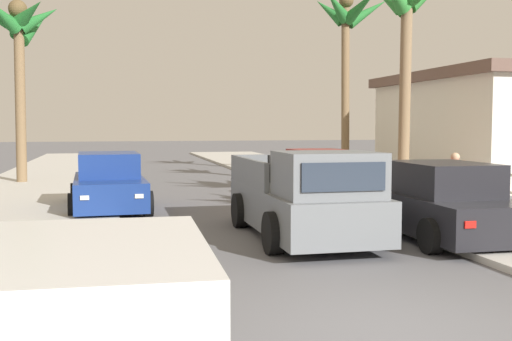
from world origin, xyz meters
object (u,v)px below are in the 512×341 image
at_px(car_right_near, 322,177).
at_px(palm_tree_left_back, 19,35).
at_px(palm_tree_right_mid, 407,18).
at_px(pedestrian, 455,180).
at_px(palm_tree_right_back, 348,27).
at_px(pickup_truck, 303,198).
at_px(car_left_near, 441,203).
at_px(car_right_mid, 109,184).

bearing_deg(car_right_near, palm_tree_left_back, 141.15).
relative_size(palm_tree_right_mid, pedestrian, 4.61).
bearing_deg(palm_tree_right_back, pedestrian, -98.90).
bearing_deg(pickup_truck, pedestrian, 23.30).
bearing_deg(palm_tree_left_back, palm_tree_right_back, 3.04).
relative_size(palm_tree_left_back, pedestrian, 4.38).
relative_size(car_right_near, pedestrian, 2.72).
distance_m(car_left_near, pedestrian, 3.27).
height_order(pickup_truck, palm_tree_left_back, palm_tree_left_back).
relative_size(car_right_near, car_right_mid, 1.00).
distance_m(pickup_truck, car_right_near, 6.02).
distance_m(pickup_truck, palm_tree_left_back, 15.70).
bearing_deg(car_right_near, pickup_truck, -112.82).
xyz_separation_m(car_right_mid, palm_tree_right_mid, (9.76, 2.42, 5.12)).
relative_size(car_left_near, palm_tree_right_back, 0.53).
distance_m(car_right_near, palm_tree_left_back, 13.07).
bearing_deg(car_right_mid, palm_tree_right_mid, 13.95).
height_order(palm_tree_left_back, pedestrian, palm_tree_left_back).
bearing_deg(car_right_mid, car_right_near, 5.40).
bearing_deg(palm_tree_left_back, palm_tree_right_mid, -23.82).
relative_size(pickup_truck, palm_tree_left_back, 0.75).
bearing_deg(car_right_near, pedestrian, -58.33).
bearing_deg(pickup_truck, car_left_near, -14.77).
xyz_separation_m(pickup_truck, car_right_mid, (-3.82, 4.96, -0.10)).
distance_m(pickup_truck, car_right_mid, 6.27).
xyz_separation_m(car_right_near, palm_tree_right_back, (4.08, 8.31, 5.83)).
xyz_separation_m(pickup_truck, palm_tree_right_back, (6.41, 13.86, 5.73)).
height_order(car_right_near, palm_tree_right_back, palm_tree_right_back).
bearing_deg(palm_tree_left_back, pickup_truck, -61.64).
height_order(car_right_near, palm_tree_right_mid, palm_tree_right_mid).
bearing_deg(palm_tree_right_mid, palm_tree_right_back, 85.79).
height_order(pickup_truck, palm_tree_right_mid, palm_tree_right_mid).
distance_m(car_right_near, car_right_mid, 6.18).
bearing_deg(pedestrian, car_left_near, -125.63).
relative_size(car_right_near, palm_tree_right_back, 0.54).
height_order(car_right_near, palm_tree_left_back, palm_tree_left_back).
bearing_deg(pickup_truck, palm_tree_left_back, 118.36).
bearing_deg(car_right_mid, pickup_truck, -52.40).
distance_m(car_left_near, palm_tree_right_mid, 10.12).
relative_size(pickup_truck, palm_tree_right_mid, 0.71).
bearing_deg(car_right_near, palm_tree_right_mid, 27.09).
xyz_separation_m(car_right_mid, pedestrian, (8.37, -3.01, 0.20)).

